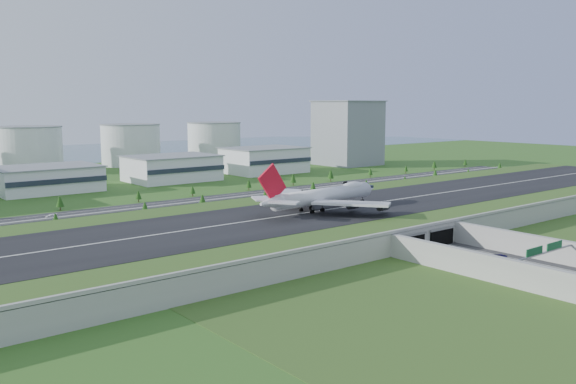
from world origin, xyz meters
TOP-DOWN VIEW (x-y plane):
  - ground at (0.00, 0.00)m, footprint 1200.00×1200.00m
  - airfield_deck at (0.00, -0.09)m, footprint 520.00×100.00m
  - underpass_road at (0.00, -99.42)m, footprint 38.80×120.40m
  - sign_gantry_near at (0.00, -95.04)m, footprint 38.70×0.70m
  - north_expressway at (0.00, 95.00)m, footprint 560.00×36.00m
  - tree_row at (18.16, 94.68)m, footprint 502.67×48.54m
  - hangar_mid_a at (-60.00, 190.00)m, footprint 58.00×42.00m
  - hangar_mid_b at (25.00, 190.00)m, footprint 58.00×42.00m
  - hangar_mid_c at (105.00, 190.00)m, footprint 58.00×42.00m
  - office_tower at (200.00, 195.00)m, footprint 46.00×46.00m
  - fuel_tank_b at (-35.00, 310.00)m, footprint 50.00×50.00m
  - fuel_tank_c at (50.00, 310.00)m, footprint 50.00×50.00m
  - fuel_tank_d at (135.00, 310.00)m, footprint 50.00×50.00m
  - bay_water at (0.00, 480.00)m, footprint 1200.00×260.00m
  - boeing_747 at (-4.88, 1.42)m, footprint 71.21×67.06m
  - car_0 at (-8.08, -91.73)m, footprint 2.29×4.43m
  - car_2 at (8.43, -74.63)m, footprint 3.89×5.70m
  - car_5 at (107.57, 102.82)m, footprint 4.53×2.99m
  - car_6 at (168.14, 85.73)m, footprint 5.80×3.31m
  - car_7 at (-86.50, 100.50)m, footprint 5.53×2.71m

SIDE VIEW (x-z plane):
  - ground at x=0.00m, z-range 0.00..0.00m
  - bay_water at x=0.00m, z-range 0.00..0.06m
  - north_expressway at x=0.00m, z-range 0.00..0.12m
  - car_5 at x=107.57m, z-range 0.12..1.53m
  - car_0 at x=-8.08m, z-range 0.12..1.56m
  - car_2 at x=8.43m, z-range 0.12..1.57m
  - car_6 at x=168.14m, z-range 0.12..1.64m
  - car_7 at x=-86.50m, z-range 0.12..1.67m
  - underpass_road at x=0.00m, z-range -0.57..7.43m
  - airfield_deck at x=0.00m, z-range -0.48..8.72m
  - tree_row at x=18.16m, z-range 0.33..8.51m
  - sign_gantry_near at x=0.00m, z-range 2.05..11.85m
  - hangar_mid_a at x=-60.00m, z-range 0.00..15.00m
  - hangar_mid_b at x=25.00m, z-range 0.00..17.00m
  - hangar_mid_c at x=105.00m, z-range 0.00..19.00m
  - boeing_747 at x=-4.88m, z-range 3.22..25.24m
  - fuel_tank_b at x=-35.00m, z-range 0.00..35.00m
  - fuel_tank_c at x=50.00m, z-range 0.00..35.00m
  - fuel_tank_d at x=135.00m, z-range 0.00..35.00m
  - office_tower at x=200.00m, z-range 0.00..55.00m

